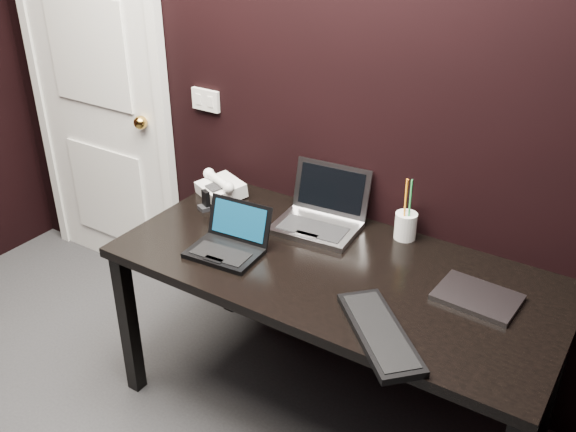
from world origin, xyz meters
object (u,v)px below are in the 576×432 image
Objects in this scene: desk_phone at (220,187)px; door at (97,91)px; mobile_phone at (205,203)px; ext_keyboard at (380,333)px; desk at (335,282)px; closed_laptop at (477,297)px; silver_laptop at (320,217)px; netbook at (228,243)px; pen_cup at (406,225)px.

door is at bearing 171.02° from desk_phone.
door is 0.97m from desk_phone.
ext_keyboard is at bearing -20.12° from mobile_phone.
desk is 5.86× the size of closed_laptop.
desk_phone is (-0.53, -0.00, -0.00)m from silver_laptop.
silver_laptop is 1.50× the size of desk_phone.
desk_phone is at bearing -8.98° from door.
netbook reaches higher than desk_phone.
mobile_phone is (0.03, -0.14, -0.01)m from desk_phone.
pen_cup is at bearing 6.87° from desk_phone.
netbook is 1.01× the size of closed_laptop.
desk_phone is at bearing 153.79° from ext_keyboard.
mobile_phone is at bearing 179.55° from closed_laptop.
ext_keyboard is at bearing -41.78° from desk.
silver_laptop is at bearing 16.05° from mobile_phone.
door reaches higher than closed_laptop.
door is 5.84× the size of silver_laptop.
mobile_phone is at bearing -163.60° from pen_cup.
pen_cup is (1.78, -0.04, -0.24)m from door.
netbook reaches higher than desk.
ext_keyboard is at bearing -118.58° from closed_laptop.
silver_laptop reaches higher than desk_phone.
netbook is (1.25, -0.51, -0.27)m from door.
desk_phone reaches higher than closed_laptop.
desk is 0.54m from closed_laptop.
door is 1.48m from silver_laptop.
desk_phone is at bearing 100.67° from mobile_phone.
door is at bearing 163.06° from mobile_phone.
netbook is (-0.40, -0.14, 0.11)m from desk.
silver_laptop is 4.08× the size of mobile_phone.
silver_laptop is 0.53m from desk_phone.
desk is 0.33m from silver_laptop.
silver_laptop is 0.35m from pen_cup.
netbook reaches higher than mobile_phone.
pen_cup is at bearing 16.40° from mobile_phone.
mobile_phone is at bearing -79.33° from desk_phone.
desk is 0.44m from ext_keyboard.
mobile_phone is at bearing -16.94° from door.
mobile_phone is (0.94, -0.29, -0.27)m from door.
door is 23.86× the size of mobile_phone.
pen_cup reaches higher than desk_phone.
door is 7.29× the size of netbook.
silver_laptop is at bearing 135.34° from ext_keyboard.
desk is 4.05× the size of ext_keyboard.
pen_cup reaches higher than netbook.
silver_laptop is 0.74m from ext_keyboard.
desk is 0.44m from netbook.
netbook is 0.74m from ext_keyboard.
desk_phone is (-0.33, 0.37, 0.01)m from netbook.
netbook is at bearing -138.70° from pen_cup.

